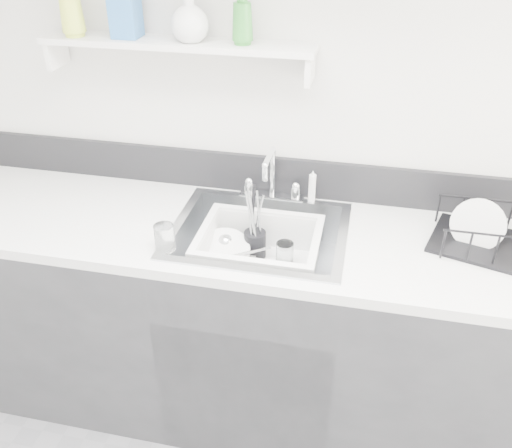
% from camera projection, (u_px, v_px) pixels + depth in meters
% --- Properties ---
extents(room_shell, '(3.50, 3.00, 2.60)m').
position_uv_depth(room_shell, '(161.00, 100.00, 0.91)').
color(room_shell, silver).
rests_on(room_shell, ground).
extents(counter_run, '(3.20, 0.62, 0.92)m').
position_uv_depth(counter_run, '(259.00, 325.00, 2.23)').
color(counter_run, '#29292D').
rests_on(counter_run, ground).
extents(backsplash, '(3.20, 0.02, 0.16)m').
position_uv_depth(backsplash, '(274.00, 175.00, 2.19)').
color(backsplash, black).
rests_on(backsplash, counter_run).
extents(sink, '(0.64, 0.52, 0.20)m').
position_uv_depth(sink, '(259.00, 251.00, 2.03)').
color(sink, silver).
rests_on(sink, counter_run).
extents(faucet, '(0.26, 0.18, 0.23)m').
position_uv_depth(faucet, '(272.00, 186.00, 2.16)').
color(faucet, silver).
rests_on(faucet, counter_run).
extents(side_sprayer, '(0.03, 0.03, 0.14)m').
position_uv_depth(side_sprayer, '(312.00, 186.00, 2.13)').
color(side_sprayer, silver).
rests_on(side_sprayer, counter_run).
extents(wall_shelf, '(1.00, 0.16, 0.12)m').
position_uv_depth(wall_shelf, '(177.00, 46.00, 1.92)').
color(wall_shelf, silver).
rests_on(wall_shelf, room_shell).
extents(wash_tub, '(0.45, 0.37, 0.17)m').
position_uv_depth(wash_tub, '(259.00, 252.00, 2.01)').
color(wash_tub, silver).
rests_on(wash_tub, sink).
extents(plate_stack, '(0.26, 0.25, 0.10)m').
position_uv_depth(plate_stack, '(225.00, 257.00, 2.06)').
color(plate_stack, white).
rests_on(plate_stack, wash_tub).
extents(utensil_cup, '(0.09, 0.09, 0.29)m').
position_uv_depth(utensil_cup, '(255.00, 242.00, 2.08)').
color(utensil_cup, black).
rests_on(utensil_cup, wash_tub).
extents(ladle, '(0.27, 0.25, 0.08)m').
position_uv_depth(ladle, '(237.00, 255.00, 2.05)').
color(ladle, silver).
rests_on(ladle, wash_tub).
extents(tumbler_in_tub, '(0.09, 0.09, 0.09)m').
position_uv_depth(tumbler_in_tub, '(285.00, 254.00, 2.04)').
color(tumbler_in_tub, white).
rests_on(tumbler_in_tub, wash_tub).
extents(tumbler_counter, '(0.07, 0.07, 0.10)m').
position_uv_depth(tumbler_counter, '(165.00, 238.00, 1.86)').
color(tumbler_counter, white).
rests_on(tumbler_counter, counter_run).
extents(dish_rack, '(0.43, 0.37, 0.13)m').
position_uv_depth(dish_rack, '(491.00, 231.00, 1.86)').
color(dish_rack, black).
rests_on(dish_rack, counter_run).
extents(bowl_small, '(0.14, 0.14, 0.03)m').
position_uv_depth(bowl_small, '(279.00, 275.00, 1.98)').
color(bowl_small, white).
rests_on(bowl_small, wash_tub).
extents(soap_bottle_a, '(0.11, 0.11, 0.22)m').
position_uv_depth(soap_bottle_a, '(70.00, 4.00, 1.90)').
color(soap_bottle_a, '#CCE143').
rests_on(soap_bottle_a, wall_shelf).
extents(soap_bottle_b, '(0.10, 0.10, 0.21)m').
position_uv_depth(soap_bottle_b, '(124.00, 6.00, 1.89)').
color(soap_bottle_b, '#3070BA').
rests_on(soap_bottle_b, wall_shelf).
extents(soap_bottle_c, '(0.15, 0.15, 0.17)m').
position_uv_depth(soap_bottle_c, '(189.00, 17.00, 1.85)').
color(soap_bottle_c, silver).
rests_on(soap_bottle_c, wall_shelf).
extents(soap_bottle_d, '(0.08, 0.08, 0.19)m').
position_uv_depth(soap_bottle_d, '(242.00, 16.00, 1.81)').
color(soap_bottle_d, '#2D842C').
rests_on(soap_bottle_d, wall_shelf).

